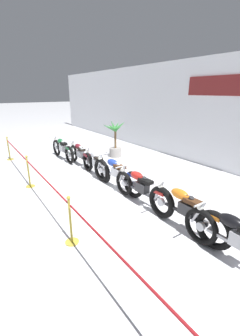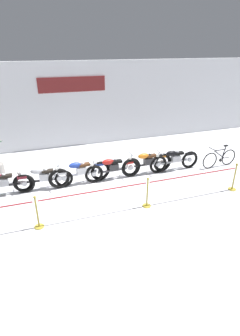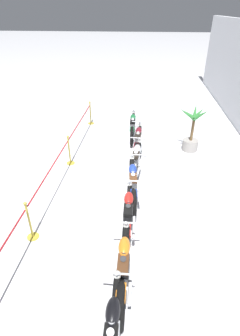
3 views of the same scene
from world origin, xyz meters
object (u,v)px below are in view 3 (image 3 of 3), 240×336
stanchion_mid_left (70,154)px  motorcycle_black_6 (112,335)px  motorcycle_blue_3 (133,183)px  motorcycle_orange_5 (124,266)px  motorcycle_maroon_1 (138,140)px  motorcycle_green_0 (133,126)px  potted_palm_left_of_row (192,133)px  motorcycle_red_4 (128,214)px  motorcycle_silver_2 (136,160)px  stanchion_far_left (67,147)px  stanchion_mid_right (31,226)px

stanchion_mid_left → motorcycle_black_6: bearing=20.9°
motorcycle_blue_3 → motorcycle_orange_5: (2.75, -0.01, 0.00)m
motorcycle_orange_5 → motorcycle_maroon_1: bearing=179.4°
motorcycle_green_0 → motorcycle_blue_3: (4.04, 0.23, -0.00)m
motorcycle_black_6 → potted_palm_left_of_row: 7.38m
motorcycle_red_4 → motorcycle_orange_5: motorcycle_orange_5 is taller
motorcycle_red_4 → motorcycle_orange_5: 1.49m
motorcycle_green_0 → motorcycle_silver_2: bearing=5.7°
motorcycle_orange_5 → motorcycle_red_4: bearing=-179.3°
potted_palm_left_of_row → stanchion_mid_left: size_ratio=1.62×
motorcycle_orange_5 → motorcycle_black_6: 1.22m
potted_palm_left_of_row → stanchion_mid_left: bearing=-71.2°
motorcycle_red_4 → motorcycle_green_0: bearing=-177.9°
potted_palm_left_of_row → motorcycle_maroon_1: bearing=-80.0°
motorcycle_orange_5 → motorcycle_blue_3: bearing=179.7°
motorcycle_silver_2 → stanchion_mid_left: 2.30m
motorcycle_maroon_1 → motorcycle_black_6: size_ratio=0.98×
motorcycle_blue_3 → potted_palm_left_of_row: bearing=147.4°
motorcycle_orange_5 → stanchion_far_left: 4.79m
motorcycle_green_0 → stanchion_mid_left: bearing=-40.2°
motorcycle_silver_2 → motorcycle_red_4: bearing=-1.5°
motorcycle_maroon_1 → motorcycle_green_0: bearing=-168.1°
stanchion_mid_right → stanchion_mid_left: bearing=180.0°
motorcycle_blue_3 → potted_palm_left_of_row: 3.69m
motorcycle_orange_5 → stanchion_mid_left: 4.95m
motorcycle_blue_3 → stanchion_mid_left: 2.79m
motorcycle_green_0 → stanchion_mid_left: size_ratio=2.19×
motorcycle_silver_2 → stanchion_far_left: bearing=-93.3°
motorcycle_green_0 → potted_palm_left_of_row: 2.41m
motorcycle_maroon_1 → motorcycle_red_4: motorcycle_red_4 is taller
motorcycle_red_4 → stanchion_mid_right: bearing=-77.0°
stanchion_far_left → stanchion_mid_left: same height
potted_palm_left_of_row → motorcycle_blue_3: bearing=-32.6°
motorcycle_maroon_1 → stanchion_mid_right: size_ratio=2.10×
motorcycle_maroon_1 → stanchion_far_left: 2.62m
motorcycle_orange_5 → stanchion_mid_right: stanchion_mid_right is taller
motorcycle_silver_2 → motorcycle_blue_3: (1.36, -0.04, 0.02)m
motorcycle_maroon_1 → motorcycle_black_6: (6.73, -0.12, 0.01)m
motorcycle_red_4 → stanchion_mid_right: (0.51, -2.20, -0.11)m
motorcycle_red_4 → potted_palm_left_of_row: (-4.37, 2.02, 0.22)m
potted_palm_left_of_row → stanchion_far_left: 4.52m
motorcycle_blue_3 → motorcycle_orange_5: motorcycle_orange_5 is taller
motorcycle_maroon_1 → potted_palm_left_of_row: size_ratio=1.30×
motorcycle_orange_5 → stanchion_mid_right: 2.43m
motorcycle_maroon_1 → motorcycle_orange_5: bearing=-0.6°
motorcycle_red_4 → stanchion_mid_left: stanchion_mid_left is taller
motorcycle_maroon_1 → motorcycle_blue_3: (2.76, -0.04, 0.01)m
motorcycle_silver_2 → motorcycle_black_6: (5.33, -0.12, 0.03)m
motorcycle_green_0 → motorcycle_maroon_1: motorcycle_green_0 is taller
motorcycle_red_4 → stanchion_mid_left: bearing=-143.0°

